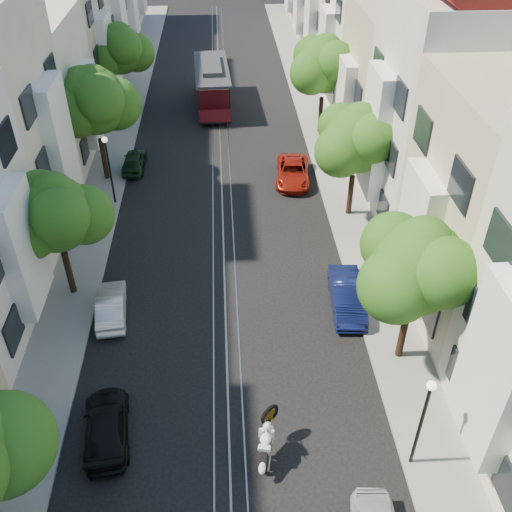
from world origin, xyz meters
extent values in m
plane|color=black|center=(0.00, 28.00, 0.00)|extent=(200.00, 200.00, 0.00)
cube|color=gray|center=(7.25, 28.00, 0.06)|extent=(2.50, 80.00, 0.12)
cube|color=gray|center=(-7.25, 28.00, 0.06)|extent=(2.50, 80.00, 0.12)
cube|color=gray|center=(-0.55, 28.00, 0.01)|extent=(0.06, 80.00, 0.02)
cube|color=gray|center=(0.00, 28.00, 0.01)|extent=(0.06, 80.00, 0.02)
cube|color=gray|center=(0.55, 28.00, 0.01)|extent=(0.06, 80.00, 0.02)
cube|color=tan|center=(0.00, 28.00, 0.00)|extent=(0.08, 80.00, 0.01)
cube|color=white|center=(8.20, 4.00, 4.62)|extent=(0.90, 3.04, 6.05)
cube|color=beige|center=(12.00, 12.00, 5.00)|extent=(7.00, 8.00, 10.00)
cube|color=white|center=(8.20, 12.00, 4.20)|extent=(0.90, 3.04, 5.50)
cube|color=silver|center=(12.00, 20.00, 6.00)|extent=(7.00, 8.00, 12.00)
cube|color=white|center=(8.20, 20.00, 5.04)|extent=(0.90, 3.04, 6.60)
cube|color=#C6B28C|center=(12.00, 28.00, 4.50)|extent=(7.00, 8.00, 9.00)
cube|color=white|center=(8.20, 28.00, 3.78)|extent=(0.90, 3.04, 4.95)
cube|color=white|center=(12.00, 36.00, 5.25)|extent=(7.00, 8.00, 10.50)
cube|color=white|center=(8.20, 36.00, 4.41)|extent=(0.90, 3.04, 5.78)
cube|color=beige|center=(12.00, 44.00, 5.75)|extent=(7.00, 8.00, 11.50)
cube|color=white|center=(8.20, 44.00, 4.83)|extent=(0.90, 3.04, 6.32)
cube|color=white|center=(8.20, 52.00, 3.99)|extent=(0.90, 3.04, 5.23)
cube|color=white|center=(-8.20, 12.00, 4.12)|extent=(0.90, 3.04, 5.39)
cube|color=white|center=(-8.20, 20.00, 4.94)|extent=(0.90, 3.04, 6.47)
cube|color=silver|center=(-12.00, 28.00, 4.41)|extent=(7.00, 8.00, 8.82)
cube|color=white|center=(-8.20, 28.00, 3.70)|extent=(0.90, 3.04, 4.85)
cube|color=beige|center=(-12.00, 36.00, 5.14)|extent=(7.00, 8.00, 10.29)
cube|color=white|center=(-8.20, 36.00, 4.32)|extent=(0.90, 3.04, 5.66)
cube|color=silver|center=(-12.00, 44.00, 5.63)|extent=(7.00, 8.00, 11.27)
cube|color=white|center=(-8.20, 44.00, 4.73)|extent=(0.90, 3.04, 6.20)
cube|color=white|center=(-8.20, 52.00, 3.91)|extent=(0.90, 3.04, 5.12)
cylinder|color=black|center=(7.20, 9.00, 1.34)|extent=(0.30, 0.30, 2.45)
sphere|color=#235916|center=(7.20, 9.00, 4.81)|extent=(3.64, 3.64, 3.64)
sphere|color=#235916|center=(8.30, 9.50, 4.41)|extent=(2.91, 2.91, 2.91)
sphere|color=#235916|center=(6.25, 8.30, 4.51)|extent=(2.84, 2.84, 2.84)
sphere|color=#235916|center=(7.30, 9.10, 5.71)|extent=(2.18, 2.18, 2.18)
cylinder|color=black|center=(7.20, 20.00, 1.31)|extent=(0.30, 0.30, 2.38)
sphere|color=#235916|center=(7.20, 20.00, 4.68)|extent=(3.54, 3.54, 3.54)
sphere|color=#235916|center=(8.30, 20.50, 4.28)|extent=(2.83, 2.83, 2.83)
sphere|color=#235916|center=(6.25, 19.30, 4.38)|extent=(2.76, 2.76, 2.76)
sphere|color=#235916|center=(7.30, 20.10, 5.58)|extent=(2.12, 2.12, 2.12)
cylinder|color=black|center=(7.20, 31.00, 1.38)|extent=(0.30, 0.30, 2.52)
sphere|color=#235916|center=(7.20, 31.00, 4.94)|extent=(3.74, 3.74, 3.74)
sphere|color=#235916|center=(8.30, 31.50, 4.54)|extent=(3.00, 3.00, 3.00)
sphere|color=#235916|center=(6.25, 30.30, 4.64)|extent=(2.92, 2.92, 2.92)
sphere|color=#235916|center=(7.30, 31.10, 5.84)|extent=(2.25, 2.25, 2.25)
sphere|color=#235916|center=(-6.10, 2.50, 4.41)|extent=(2.91, 2.91, 2.91)
cylinder|color=black|center=(-7.20, 14.00, 1.26)|extent=(0.30, 0.30, 2.27)
sphere|color=#235916|center=(-7.20, 14.00, 4.47)|extent=(3.38, 3.38, 3.38)
sphere|color=#235916|center=(-6.10, 14.50, 4.07)|extent=(2.70, 2.70, 2.70)
sphere|color=#235916|center=(-8.15, 13.30, 4.17)|extent=(2.64, 2.64, 2.64)
sphere|color=#235916|center=(-7.10, 14.10, 5.38)|extent=(2.03, 2.03, 2.03)
cylinder|color=black|center=(-7.20, 25.00, 1.43)|extent=(0.30, 0.30, 2.62)
sphere|color=#235916|center=(-7.20, 25.00, 5.14)|extent=(3.90, 3.90, 3.90)
sphere|color=#235916|center=(-6.10, 25.50, 4.74)|extent=(3.12, 3.12, 3.12)
sphere|color=#235916|center=(-8.15, 24.30, 4.84)|extent=(3.04, 3.04, 3.04)
sphere|color=#235916|center=(-7.10, 25.10, 6.04)|extent=(2.34, 2.34, 2.34)
cylinder|color=black|center=(-7.20, 36.00, 1.31)|extent=(0.30, 0.30, 2.38)
sphere|color=#235916|center=(-7.20, 36.00, 4.68)|extent=(3.54, 3.54, 3.54)
sphere|color=#235916|center=(-6.10, 36.50, 4.28)|extent=(2.83, 2.83, 2.83)
sphere|color=#235916|center=(-8.15, 35.30, 4.38)|extent=(2.76, 2.76, 2.76)
sphere|color=#235916|center=(-7.10, 36.10, 5.58)|extent=(2.12, 2.12, 2.12)
cylinder|color=black|center=(6.30, 4.00, 2.12)|extent=(0.12, 0.12, 4.00)
sphere|color=#FFF2CC|center=(6.30, 4.00, 4.12)|extent=(0.32, 0.32, 0.32)
cylinder|color=black|center=(-6.30, 22.00, 2.12)|extent=(0.12, 0.12, 4.00)
sphere|color=#FFF2CC|center=(-6.30, 22.00, 4.12)|extent=(0.32, 0.32, 0.32)
torus|color=black|center=(1.20, 4.20, 0.34)|extent=(0.35, 0.86, 0.84)
torus|color=black|center=(1.47, 5.39, 1.30)|extent=(0.73, 0.63, 0.82)
ellipsoid|color=white|center=(1.31, 4.71, 1.00)|extent=(0.73, 1.22, 1.07)
ellipsoid|color=white|center=(1.25, 4.40, 1.17)|extent=(0.54, 0.71, 0.60)
cube|color=black|center=(1.15, 3.99, 0.87)|extent=(0.36, 0.59, 0.48)
cube|color=silver|center=(1.24, 4.38, 1.09)|extent=(0.50, 0.68, 0.25)
sphere|color=black|center=(1.32, 4.73, 1.16)|extent=(0.30, 0.30, 0.30)
cube|color=black|center=(-0.50, 36.35, 0.46)|extent=(2.70, 8.27, 0.31)
cube|color=#500D15|center=(-0.50, 36.35, 1.69)|extent=(2.67, 5.21, 2.45)
cube|color=beige|center=(-0.50, 36.35, 2.61)|extent=(2.72, 5.26, 0.61)
cube|color=#2D2D30|center=(-0.50, 36.35, 3.01)|extent=(2.90, 8.28, 0.18)
cube|color=#2D2D30|center=(-0.50, 36.35, 3.27)|extent=(1.63, 4.66, 0.36)
imported|color=#0D1544|center=(5.60, 12.22, 0.66)|extent=(1.64, 4.09, 1.32)
imported|color=maroon|center=(4.45, 24.09, 0.61)|extent=(2.53, 4.58, 1.21)
imported|color=black|center=(-4.40, 5.79, 0.56)|extent=(2.05, 4.05, 1.13)
imported|color=silver|center=(-5.13, 12.30, 0.58)|extent=(1.61, 3.63, 1.16)
imported|color=black|center=(-5.60, 26.25, 0.58)|extent=(1.46, 3.44, 1.16)
camera|label=1|loc=(0.20, -7.18, 17.84)|focal=40.00mm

